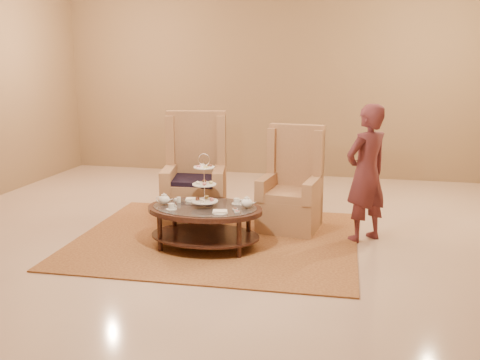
% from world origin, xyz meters
% --- Properties ---
extents(ground, '(8.00, 8.00, 0.00)m').
position_xyz_m(ground, '(0.00, 0.00, 0.00)').
color(ground, beige).
rests_on(ground, ground).
extents(ceiling, '(8.00, 8.00, 0.02)m').
position_xyz_m(ceiling, '(0.00, 0.00, 0.00)').
color(ceiling, silver).
rests_on(ceiling, ground).
extents(wall_back, '(8.00, 0.04, 3.50)m').
position_xyz_m(wall_back, '(0.00, 4.00, 1.75)').
color(wall_back, '#896D4B').
rests_on(wall_back, ground).
extents(rug, '(3.25, 2.74, 0.02)m').
position_xyz_m(rug, '(-0.20, 0.22, 0.01)').
color(rug, '#A8743B').
rests_on(rug, ground).
extents(tea_table, '(1.28, 0.89, 1.06)m').
position_xyz_m(tea_table, '(-0.25, -0.09, 0.39)').
color(tea_table, black).
rests_on(tea_table, ground).
extents(armchair_left, '(0.89, 0.91, 1.40)m').
position_xyz_m(armchair_left, '(-0.64, 0.84, 0.47)').
color(armchair_left, '#A8774F').
rests_on(armchair_left, ground).
extents(armchair_right, '(0.76, 0.78, 1.26)m').
position_xyz_m(armchair_right, '(0.59, 0.85, 0.42)').
color(armchair_right, '#A8774F').
rests_on(armchair_right, ground).
extents(person, '(0.67, 0.67, 1.57)m').
position_xyz_m(person, '(1.46, 0.57, 0.78)').
color(person, '#5A262B').
rests_on(person, ground).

